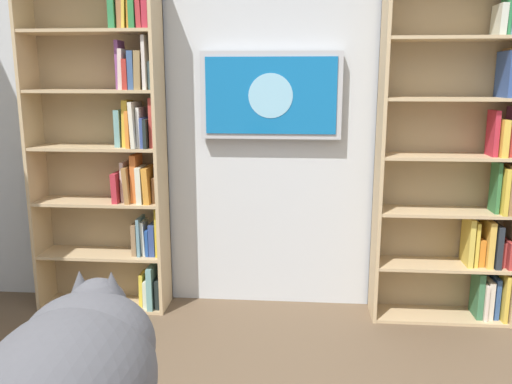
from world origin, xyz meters
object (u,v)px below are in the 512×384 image
at_px(bookshelf_right, 114,144).
at_px(cat, 73,377).
at_px(wall_mounted_tv, 271,96).
at_px(bookshelf_left, 465,161).

xyz_separation_m(bookshelf_right, cat, (-0.77, 2.42, -0.18)).
relative_size(bookshelf_right, wall_mounted_tv, 2.42).
bearing_deg(bookshelf_left, bookshelf_right, 0.03).
distance_m(bookshelf_right, wall_mounted_tv, 1.07).
bearing_deg(cat, bookshelf_left, -121.42).
relative_size(bookshelf_right, cat, 3.42).
relative_size(bookshelf_left, cat, 3.32).
height_order(bookshelf_left, wall_mounted_tv, bookshelf_left).
height_order(bookshelf_right, wall_mounted_tv, bookshelf_right).
distance_m(bookshelf_left, wall_mounted_tv, 1.29).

